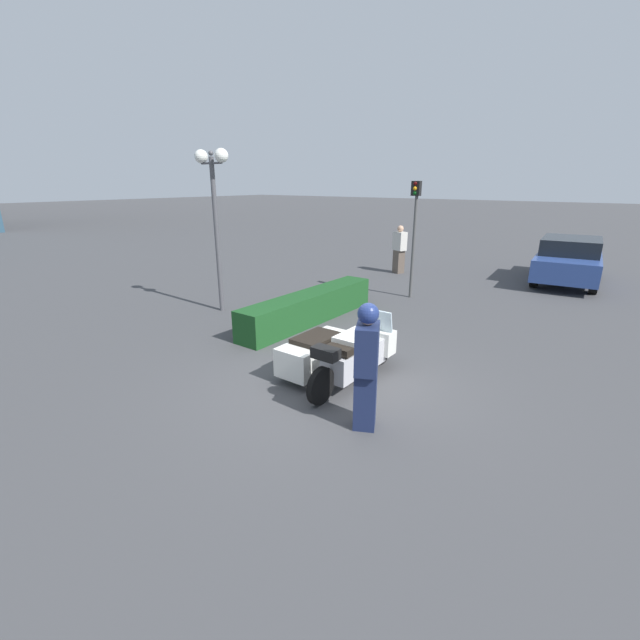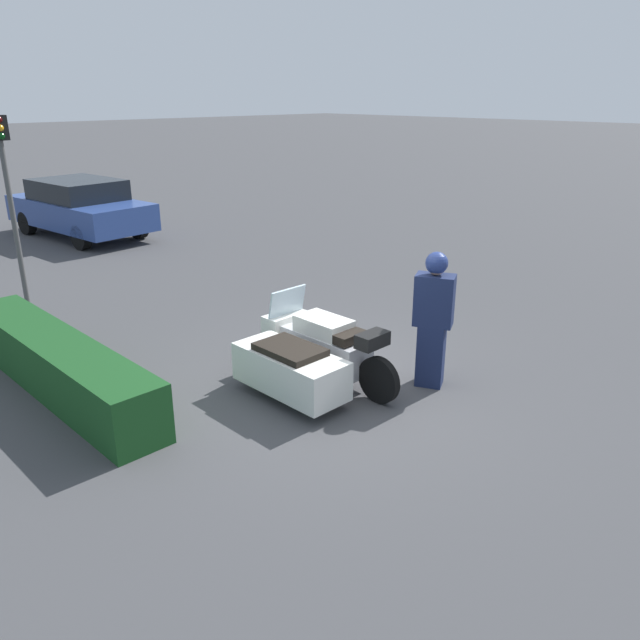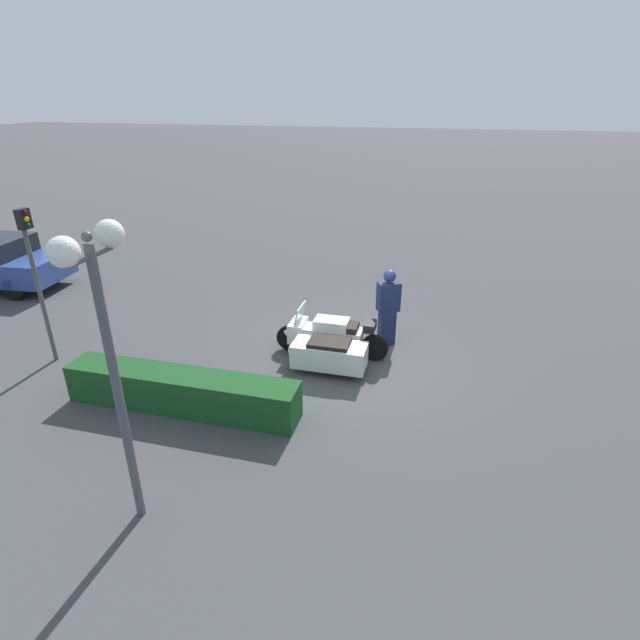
{
  "view_description": "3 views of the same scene",
  "coord_description": "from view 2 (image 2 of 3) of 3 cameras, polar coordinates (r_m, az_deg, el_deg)",
  "views": [
    {
      "loc": [
        -5.36,
        -3.75,
        3.33
      ],
      "look_at": [
        0.24,
        0.46,
        1.06
      ],
      "focal_mm": 24.0,
      "sensor_mm": 36.0,
      "label": 1
    },
    {
      "loc": [
        -5.08,
        5.35,
        3.71
      ],
      "look_at": [
        0.33,
        0.02,
        0.92
      ],
      "focal_mm": 35.0,
      "sensor_mm": 36.0,
      "label": 2
    },
    {
      "loc": [
        -1.83,
        9.53,
        5.41
      ],
      "look_at": [
        0.59,
        0.19,
        0.99
      ],
      "focal_mm": 28.0,
      "sensor_mm": 36.0,
      "label": 3
    }
  ],
  "objects": [
    {
      "name": "ground_plane",
      "position": [
        8.26,
        1.69,
        -6.53
      ],
      "size": [
        160.0,
        160.0,
        0.0
      ],
      "primitive_type": "plane",
      "color": "#424244"
    },
    {
      "name": "police_motorcycle",
      "position": [
        8.2,
        -1.71,
        -3.22
      ],
      "size": [
        2.55,
        1.38,
        1.14
      ],
      "rotation": [
        0.0,
        0.0,
        0.0
      ],
      "color": "black",
      "rests_on": "ground"
    },
    {
      "name": "officer_rider",
      "position": [
        8.22,
        10.31,
        0.31
      ],
      "size": [
        0.58,
        0.49,
        1.82
      ],
      "rotation": [
        0.0,
        0.0,
        -1.11
      ],
      "color": "#192347",
      "rests_on": "ground"
    },
    {
      "name": "hedge_bush_curbside",
      "position": [
        8.84,
        -22.88,
        -3.73
      ],
      "size": [
        4.46,
        0.7,
        0.73
      ],
      "primitive_type": "cube",
      "color": "#19471E",
      "rests_on": "ground"
    },
    {
      "name": "traffic_light_near",
      "position": [
        12.03,
        -26.6,
        10.92
      ],
      "size": [
        0.23,
        0.27,
        3.35
      ],
      "rotation": [
        0.0,
        0.0,
        3.07
      ],
      "color": "#4C4C4C",
      "rests_on": "ground"
    },
    {
      "name": "parked_car_background",
      "position": [
        18.18,
        -21.13,
        9.62
      ],
      "size": [
        4.65,
        2.3,
        1.53
      ],
      "rotation": [
        0.0,
        0.0,
        0.09
      ],
      "color": "#2D478C",
      "rests_on": "ground"
    }
  ]
}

